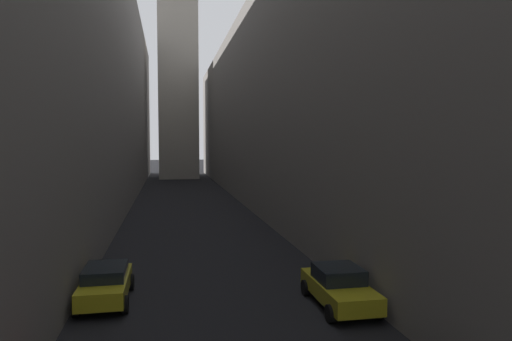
{
  "coord_description": "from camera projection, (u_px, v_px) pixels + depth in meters",
  "views": [
    {
      "loc": [
        -1.97,
        8.42,
        6.23
      ],
      "look_at": [
        0.0,
        18.43,
        5.6
      ],
      "focal_mm": 31.67,
      "sensor_mm": 36.0,
      "label": 1
    }
  ],
  "objects": [
    {
      "name": "parked_car_right_far",
      "position": [
        339.0,
        286.0,
        17.19
      ],
      "size": [
        2.0,
        4.23,
        1.51
      ],
      "rotation": [
        0.0,
        0.0,
        1.57
      ],
      "color": "#A59919",
      "rests_on": "ground"
    },
    {
      "name": "parked_car_left_far",
      "position": [
        106.0,
        283.0,
        17.62
      ],
      "size": [
        1.92,
        4.05,
        1.43
      ],
      "rotation": [
        0.0,
        0.0,
        1.57
      ],
      "color": "#A59919",
      "rests_on": "ground"
    },
    {
      "name": "building_block_right",
      "position": [
        328.0,
        105.0,
        43.44
      ],
      "size": [
        15.57,
        108.0,
        19.79
      ],
      "primitive_type": "cube",
      "color": "slate",
      "rests_on": "ground"
    },
    {
      "name": "building_block_left",
      "position": [
        63.0,
        76.0,
        38.7
      ],
      "size": [
        10.44,
        108.0,
        23.89
      ],
      "primitive_type": "cube",
      "color": "slate",
      "rests_on": "ground"
    },
    {
      "name": "ground_plane",
      "position": [
        191.0,
        214.0,
        39.53
      ],
      "size": [
        264.0,
        264.0,
        0.0
      ],
      "primitive_type": "plane",
      "color": "black"
    }
  ]
}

